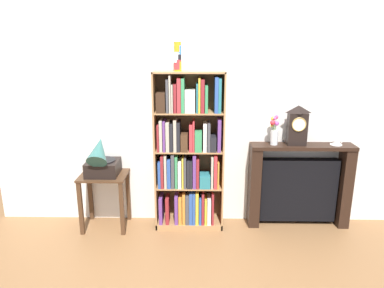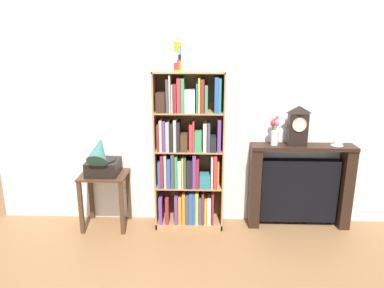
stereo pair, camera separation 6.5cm
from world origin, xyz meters
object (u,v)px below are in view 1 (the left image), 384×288
object	(u,v)px
fireplace_mantel	(299,186)
flower_vase	(274,132)
side_table_left	(105,189)
gramophone	(101,160)
cup_stack	(178,57)
teacup_with_saucer	(336,143)
bookshelf	(188,157)
mantel_clock	(297,125)

from	to	relation	value
fireplace_mantel	flower_vase	distance (m)	0.72
side_table_left	fireplace_mantel	size ratio (longest dim) A/B	0.56
gramophone	cup_stack	bearing A→B (deg)	5.99
teacup_with_saucer	bookshelf	bearing A→B (deg)	-178.59
bookshelf	cup_stack	world-z (taller)	cup_stack
side_table_left	fireplace_mantel	bearing A→B (deg)	2.88
flower_vase	teacup_with_saucer	world-z (taller)	flower_vase
fireplace_mantel	flower_vase	world-z (taller)	flower_vase
cup_stack	flower_vase	xyz separation A→B (m)	(1.06, 0.05, -0.81)
fireplace_mantel	flower_vase	size ratio (longest dim) A/B	3.49
gramophone	fireplace_mantel	world-z (taller)	gramophone
mantel_clock	teacup_with_saucer	world-z (taller)	mantel_clock
cup_stack	side_table_left	distance (m)	1.69
bookshelf	teacup_with_saucer	bearing A→B (deg)	1.41
gramophone	mantel_clock	distance (m)	2.19
cup_stack	gramophone	bearing A→B (deg)	-174.01
bookshelf	side_table_left	world-z (taller)	bookshelf
bookshelf	flower_vase	xyz separation A→B (m)	(0.95, 0.04, 0.28)
bookshelf	side_table_left	bearing A→B (deg)	-176.97
side_table_left	mantel_clock	bearing A→B (deg)	2.36
fireplace_mantel	teacup_with_saucer	size ratio (longest dim) A/B	8.83
fireplace_mantel	flower_vase	bearing A→B (deg)	-176.08
mantel_clock	flower_vase	world-z (taller)	mantel_clock
gramophone	fireplace_mantel	distance (m)	2.26
mantel_clock	teacup_with_saucer	size ratio (longest dim) A/B	3.38
flower_vase	teacup_with_saucer	size ratio (longest dim) A/B	2.53
gramophone	mantel_clock	xyz separation A→B (m)	(2.15, 0.14, 0.37)
cup_stack	mantel_clock	xyz separation A→B (m)	(1.31, 0.05, -0.73)
cup_stack	mantel_clock	distance (m)	1.50
side_table_left	teacup_with_saucer	size ratio (longest dim) A/B	4.94
gramophone	flower_vase	size ratio (longest dim) A/B	1.51
side_table_left	gramophone	xyz separation A→B (m)	(-0.00, -0.05, 0.36)
flower_vase	bookshelf	bearing A→B (deg)	-177.64
cup_stack	side_table_left	world-z (taller)	cup_stack
bookshelf	mantel_clock	distance (m)	1.25
cup_stack	flower_vase	world-z (taller)	cup_stack
gramophone	teacup_with_saucer	distance (m)	2.61
cup_stack	fireplace_mantel	bearing A→B (deg)	2.96
bookshelf	fireplace_mantel	size ratio (longest dim) A/B	1.55
cup_stack	teacup_with_saucer	size ratio (longest dim) A/B	2.28
bookshelf	cup_stack	xyz separation A→B (m)	(-0.11, -0.01, 1.09)
flower_vase	teacup_with_saucer	bearing A→B (deg)	0.12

